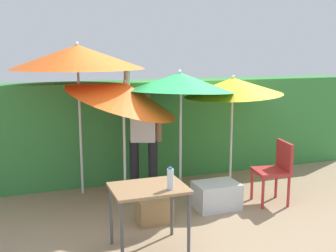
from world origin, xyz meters
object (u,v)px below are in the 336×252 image
(cooler_box, at_px, (216,195))
(bottle_water, at_px, (170,179))
(umbrella_rainbow, at_px, (124,93))
(folding_table, at_px, (149,194))
(person_vendor, at_px, (143,134))
(umbrella_yellow, at_px, (77,57))
(crate_cardboard, at_px, (154,210))
(umbrella_orange, at_px, (233,87))
(chair_plastic, at_px, (275,168))
(umbrella_navy, at_px, (180,82))

(cooler_box, height_order, bottle_water, bottle_water)
(umbrella_rainbow, relative_size, folding_table, 2.53)
(person_vendor, bearing_deg, umbrella_rainbow, -157.65)
(folding_table, bearing_deg, person_vendor, 75.48)
(umbrella_rainbow, bearing_deg, person_vendor, 22.35)
(umbrella_yellow, relative_size, crate_cardboard, 5.34)
(umbrella_rainbow, height_order, cooler_box, umbrella_rainbow)
(umbrella_orange, distance_m, bottle_water, 2.67)
(umbrella_yellow, height_order, folding_table, umbrella_yellow)
(umbrella_yellow, relative_size, folding_table, 2.84)
(umbrella_orange, relative_size, umbrella_yellow, 0.78)
(umbrella_yellow, relative_size, person_vendor, 1.21)
(person_vendor, bearing_deg, cooler_box, -48.40)
(umbrella_rainbow, relative_size, crate_cardboard, 4.76)
(umbrella_yellow, distance_m, chair_plastic, 3.24)
(cooler_box, distance_m, bottle_water, 1.58)
(umbrella_rainbow, bearing_deg, umbrella_navy, -4.09)
(umbrella_navy, distance_m, folding_table, 2.10)
(umbrella_navy, height_order, chair_plastic, umbrella_navy)
(umbrella_navy, xyz_separation_m, person_vendor, (-0.51, 0.19, -0.76))
(bottle_water, bearing_deg, folding_table, 140.73)
(umbrella_rainbow, xyz_separation_m, person_vendor, (0.31, 0.13, -0.63))
(person_vendor, xyz_separation_m, cooler_box, (0.78, -0.88, -0.75))
(cooler_box, relative_size, folding_table, 0.75)
(umbrella_yellow, relative_size, bottle_water, 9.47)
(bottle_water, bearing_deg, cooler_box, 43.81)
(chair_plastic, relative_size, cooler_box, 1.49)
(person_vendor, bearing_deg, umbrella_navy, -19.98)
(umbrella_orange, relative_size, folding_table, 2.21)
(folding_table, bearing_deg, umbrella_orange, 42.00)
(crate_cardboard, bearing_deg, person_vendor, 80.47)
(umbrella_rainbow, xyz_separation_m, umbrella_orange, (1.79, 0.14, 0.03))
(person_vendor, height_order, bottle_water, person_vendor)
(crate_cardboard, relative_size, bottle_water, 1.77)
(cooler_box, xyz_separation_m, crate_cardboard, (-0.96, -0.16, -0.03))
(folding_table, relative_size, bottle_water, 3.33)
(folding_table, bearing_deg, cooler_box, 34.41)
(umbrella_orange, distance_m, crate_cardboard, 2.42)
(crate_cardboard, height_order, bottle_water, bottle_water)
(umbrella_orange, distance_m, person_vendor, 1.61)
(chair_plastic, height_order, bottle_water, bottle_water)
(umbrella_orange, relative_size, crate_cardboard, 4.16)
(umbrella_navy, relative_size, folding_table, 2.38)
(umbrella_rainbow, relative_size, umbrella_yellow, 0.89)
(person_vendor, xyz_separation_m, crate_cardboard, (-0.17, -1.04, -0.78))
(umbrella_rainbow, height_order, umbrella_navy, umbrella_rainbow)
(crate_cardboard, bearing_deg, umbrella_navy, 51.30)
(umbrella_navy, height_order, bottle_water, umbrella_navy)
(chair_plastic, relative_size, folding_table, 1.11)
(umbrella_orange, xyz_separation_m, crate_cardboard, (-1.65, -1.05, -1.43))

